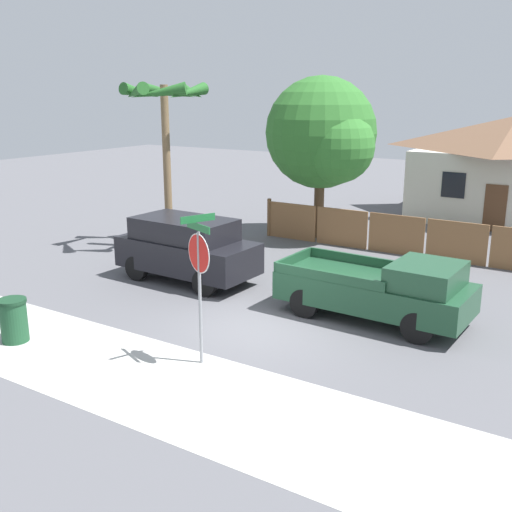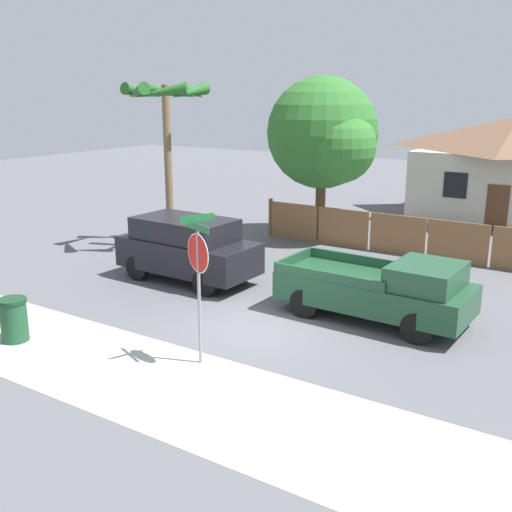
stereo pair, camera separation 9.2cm
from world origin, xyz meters
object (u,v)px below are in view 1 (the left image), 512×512
object	(u,v)px
trash_bin	(14,320)
oak_tree	(324,136)
red_suv	(187,247)
palm_tree	(165,107)
orange_pickup	(381,289)
stop_sign	(199,264)

from	to	relation	value
trash_bin	oak_tree	bearing A→B (deg)	83.80
oak_tree	red_suv	bearing A→B (deg)	-97.69
palm_tree	red_suv	distance (m)	5.91
orange_pickup	stop_sign	size ratio (longest dim) A/B	1.51
oak_tree	palm_tree	bearing A→B (deg)	-132.04
palm_tree	orange_pickup	world-z (taller)	palm_tree
oak_tree	stop_sign	world-z (taller)	oak_tree
red_suv	trash_bin	size ratio (longest dim) A/B	4.28
orange_pickup	stop_sign	distance (m)	5.26
oak_tree	stop_sign	size ratio (longest dim) A/B	1.94
red_suv	trash_bin	world-z (taller)	red_suv
oak_tree	red_suv	world-z (taller)	oak_tree
palm_tree	red_suv	world-z (taller)	palm_tree
red_suv	orange_pickup	xyz separation A→B (m)	(6.34, -0.01, -0.22)
stop_sign	red_suv	bearing A→B (deg)	153.45
oak_tree	red_suv	distance (m)	8.04
oak_tree	palm_tree	world-z (taller)	oak_tree
stop_sign	oak_tree	bearing A→B (deg)	126.02
red_suv	palm_tree	bearing A→B (deg)	139.66
red_suv	stop_sign	distance (m)	6.12
trash_bin	stop_sign	bearing A→B (deg)	17.82
oak_tree	orange_pickup	bearing A→B (deg)	-54.18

